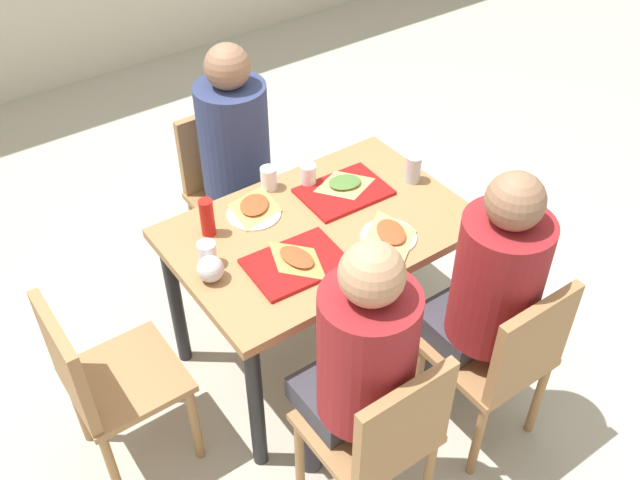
% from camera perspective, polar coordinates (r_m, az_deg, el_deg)
% --- Properties ---
extents(ground_plane, '(10.00, 10.00, 0.02)m').
position_cam_1_polar(ground_plane, '(3.40, 0.00, -8.84)').
color(ground_plane, '#B2AD9E').
extents(main_table, '(1.18, 0.78, 0.75)m').
position_cam_1_polar(main_table, '(2.93, 0.00, -0.40)').
color(main_table, '#9E7247').
rests_on(main_table, ground_plane).
extents(chair_near_left, '(0.40, 0.40, 0.86)m').
position_cam_1_polar(chair_near_left, '(2.51, 4.93, -15.12)').
color(chair_near_left, '#9E7247').
rests_on(chair_near_left, ground_plane).
extents(chair_near_right, '(0.40, 0.40, 0.86)m').
position_cam_1_polar(chair_near_right, '(2.80, 14.43, -8.90)').
color(chair_near_right, '#9E7247').
rests_on(chair_near_right, ground_plane).
extents(chair_far_side, '(0.40, 0.40, 0.86)m').
position_cam_1_polar(chair_far_side, '(3.54, -7.30, 4.51)').
color(chair_far_side, '#9E7247').
rests_on(chair_far_side, ground_plane).
extents(chair_left_end, '(0.40, 0.40, 0.86)m').
position_cam_1_polar(chair_left_end, '(2.76, -16.98, -10.45)').
color(chair_left_end, '#9E7247').
rests_on(chair_left_end, ground_plane).
extents(person_in_red, '(0.32, 0.42, 1.27)m').
position_cam_1_polar(person_in_red, '(2.38, 3.11, -9.54)').
color(person_in_red, '#383842').
rests_on(person_in_red, ground_plane).
extents(person_in_brown_jacket, '(0.32, 0.42, 1.27)m').
position_cam_1_polar(person_in_brown_jacket, '(2.68, 13.14, -3.68)').
color(person_in_brown_jacket, '#383842').
rests_on(person_in_brown_jacket, ground_plane).
extents(person_far_side, '(0.32, 0.42, 1.27)m').
position_cam_1_polar(person_far_side, '(3.30, -6.44, 6.80)').
color(person_far_side, '#383842').
rests_on(person_far_side, ground_plane).
extents(tray_red_near, '(0.37, 0.28, 0.02)m').
position_cam_1_polar(tray_red_near, '(2.68, -1.90, -1.87)').
color(tray_red_near, '#B21414').
rests_on(tray_red_near, main_table).
extents(tray_red_far, '(0.37, 0.27, 0.02)m').
position_cam_1_polar(tray_red_far, '(3.03, 1.90, 3.85)').
color(tray_red_far, '#B21414').
rests_on(tray_red_far, main_table).
extents(paper_plate_center, '(0.22, 0.22, 0.01)m').
position_cam_1_polar(paper_plate_center, '(2.93, -5.27, 2.10)').
color(paper_plate_center, white).
rests_on(paper_plate_center, main_table).
extents(paper_plate_near_edge, '(0.22, 0.22, 0.01)m').
position_cam_1_polar(paper_plate_near_edge, '(2.82, 5.47, 0.26)').
color(paper_plate_near_edge, white).
rests_on(paper_plate_near_edge, main_table).
extents(pizza_slice_a, '(0.17, 0.24, 0.02)m').
position_cam_1_polar(pizza_slice_a, '(2.68, -1.87, -1.46)').
color(pizza_slice_a, '#C68C47').
rests_on(pizza_slice_a, tray_red_near).
extents(pizza_slice_b, '(0.24, 0.21, 0.02)m').
position_cam_1_polar(pizza_slice_b, '(3.05, 1.97, 4.52)').
color(pizza_slice_b, '#DBAD60').
rests_on(pizza_slice_b, tray_red_far).
extents(pizza_slice_c, '(0.27, 0.27, 0.02)m').
position_cam_1_polar(pizza_slice_c, '(2.94, -5.23, 2.71)').
color(pizza_slice_c, tan).
rests_on(pizza_slice_c, paper_plate_center).
extents(pizza_slice_d, '(0.23, 0.27, 0.02)m').
position_cam_1_polar(pizza_slice_d, '(2.81, 5.65, 0.55)').
color(pizza_slice_d, '#DBAD60').
rests_on(pizza_slice_d, paper_plate_near_edge).
extents(plastic_cup_a, '(0.07, 0.07, 0.10)m').
position_cam_1_polar(plastic_cup_a, '(3.04, -4.10, 4.91)').
color(plastic_cup_a, white).
rests_on(plastic_cup_a, main_table).
extents(plastic_cup_b, '(0.07, 0.07, 0.10)m').
position_cam_1_polar(plastic_cup_b, '(2.65, 4.69, -1.52)').
color(plastic_cup_b, white).
rests_on(plastic_cup_b, main_table).
extents(plastic_cup_c, '(0.07, 0.07, 0.10)m').
position_cam_1_polar(plastic_cup_c, '(2.69, -8.94, -1.11)').
color(plastic_cup_c, white).
rests_on(plastic_cup_c, main_table).
extents(plastic_cup_d, '(0.07, 0.07, 0.10)m').
position_cam_1_polar(plastic_cup_d, '(3.05, -0.96, 5.16)').
color(plastic_cup_d, white).
rests_on(plastic_cup_d, main_table).
extents(soda_can, '(0.07, 0.07, 0.12)m').
position_cam_1_polar(soda_can, '(3.09, 7.40, 5.62)').
color(soda_can, '#B7BCC6').
rests_on(soda_can, main_table).
extents(condiment_bottle, '(0.06, 0.06, 0.16)m').
position_cam_1_polar(condiment_bottle, '(2.81, -8.95, 1.78)').
color(condiment_bottle, red).
rests_on(condiment_bottle, main_table).
extents(foil_bundle, '(0.10, 0.10, 0.10)m').
position_cam_1_polar(foil_bundle, '(2.63, -8.69, -2.28)').
color(foil_bundle, silver).
rests_on(foil_bundle, main_table).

